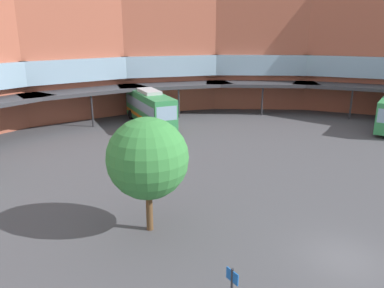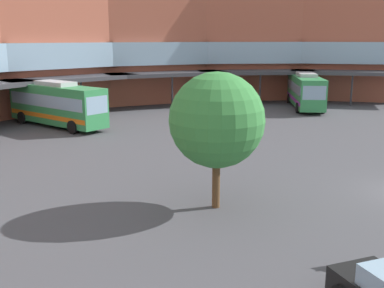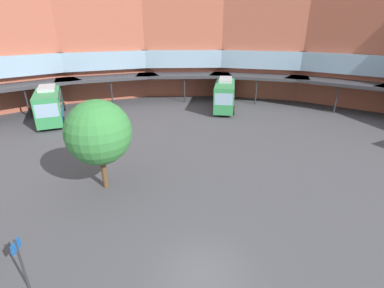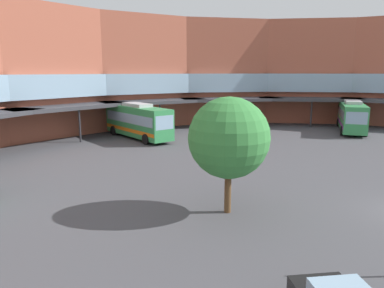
# 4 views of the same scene
# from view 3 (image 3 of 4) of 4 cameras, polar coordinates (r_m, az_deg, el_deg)

# --- Properties ---
(ground_plane) EXTENTS (125.93, 125.93, 0.00)m
(ground_plane) POSITION_cam_3_polar(r_m,az_deg,el_deg) (13.89, 2.07, -25.38)
(ground_plane) COLOR #47474C
(station_building) EXTENTS (82.87, 40.33, 14.65)m
(station_building) POSITION_cam_3_polar(r_m,az_deg,el_deg) (34.66, -1.42, 17.55)
(station_building) COLOR #AD5942
(station_building) RESTS_ON ground
(bus_0) EXTENTS (4.48, 11.07, 3.97)m
(bus_0) POSITION_cam_3_polar(r_m,az_deg,el_deg) (39.05, 6.83, 10.50)
(bus_0) COLOR #338C4C
(bus_0) RESTS_ON ground
(bus_2) EXTENTS (5.83, 10.33, 3.96)m
(bus_2) POSITION_cam_3_polar(r_m,az_deg,el_deg) (37.45, -27.32, 7.56)
(bus_2) COLOR #338C4C
(bus_2) RESTS_ON ground
(plaza_tree) EXTENTS (4.28, 4.28, 6.23)m
(plaza_tree) POSITION_cam_3_polar(r_m,az_deg,el_deg) (18.88, -18.72, 2.24)
(plaza_tree) COLOR brown
(plaza_tree) RESTS_ON ground
(stop_sign_post) EXTENTS (0.10, 0.60, 2.69)m
(stop_sign_post) POSITION_cam_3_polar(r_m,az_deg,el_deg) (14.04, -31.90, -19.73)
(stop_sign_post) COLOR #2D2D33
(stop_sign_post) RESTS_ON ground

